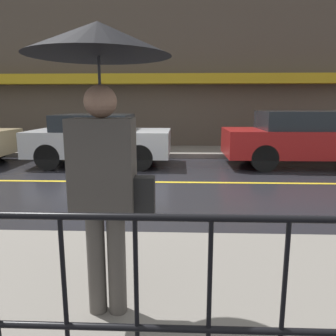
{
  "coord_description": "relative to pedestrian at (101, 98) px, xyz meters",
  "views": [
    {
      "loc": [
        0.74,
        -7.08,
        1.71
      ],
      "look_at": [
        0.54,
        -1.98,
        0.71
      ],
      "focal_mm": 35.0,
      "sensor_mm": 36.0,
      "label": 1
    }
  ],
  "objects": [
    {
      "name": "ground_plane",
      "position": [
        -0.2,
        4.84,
        -1.75
      ],
      "size": [
        80.0,
        80.0,
        0.0
      ],
      "primitive_type": "plane",
      "color": "black"
    },
    {
      "name": "sidewalk_near",
      "position": [
        -0.2,
        0.26,
        -1.68
      ],
      "size": [
        28.0,
        2.64,
        0.15
      ],
      "color": "slate",
      "rests_on": "ground_plane"
    },
    {
      "name": "sidewalk_far",
      "position": [
        -0.2,
        9.14,
        -1.68
      ],
      "size": [
        28.0,
        2.09,
        0.15
      ],
      "color": "slate",
      "rests_on": "ground_plane"
    },
    {
      "name": "lane_marking",
      "position": [
        -0.2,
        4.84,
        -1.75
      ],
      "size": [
        25.2,
        0.12,
        0.01
      ],
      "color": "gold",
      "rests_on": "ground_plane"
    },
    {
      "name": "building_storefront",
      "position": [
        -0.2,
        10.31,
        1.4
      ],
      "size": [
        28.0,
        0.85,
        6.36
      ],
      "color": "#4C4238",
      "rests_on": "ground_plane"
    },
    {
      "name": "railing_foreground",
      "position": [
        -0.2,
        -0.81,
        -0.94
      ],
      "size": [
        12.0,
        0.04,
        1.07
      ],
      "color": "black",
      "rests_on": "sidewalk_near"
    },
    {
      "name": "pedestrian",
      "position": [
        0.0,
        0.0,
        0.0
      ],
      "size": [
        0.97,
        0.97,
        2.09
      ],
      "color": "#4C4742",
      "rests_on": "sidewalk_near"
    },
    {
      "name": "car_silver",
      "position": [
        -1.76,
        6.92,
        -1.01
      ],
      "size": [
        3.9,
        1.88,
        1.43
      ],
      "color": "#B2B5BA",
      "rests_on": "ground_plane"
    },
    {
      "name": "car_red",
      "position": [
        4.12,
        6.92,
        -0.96
      ],
      "size": [
        4.76,
        1.85,
        1.52
      ],
      "color": "maroon",
      "rests_on": "ground_plane"
    }
  ]
}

